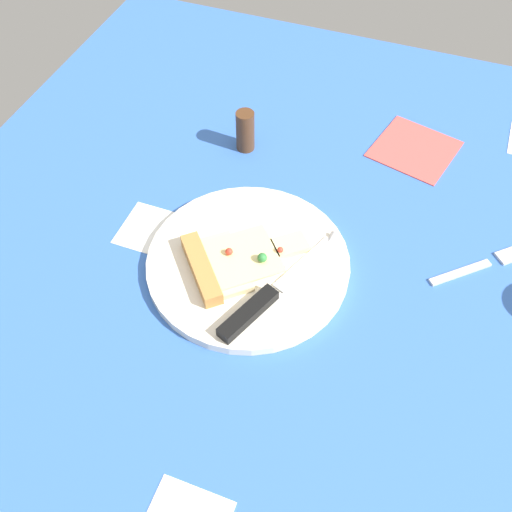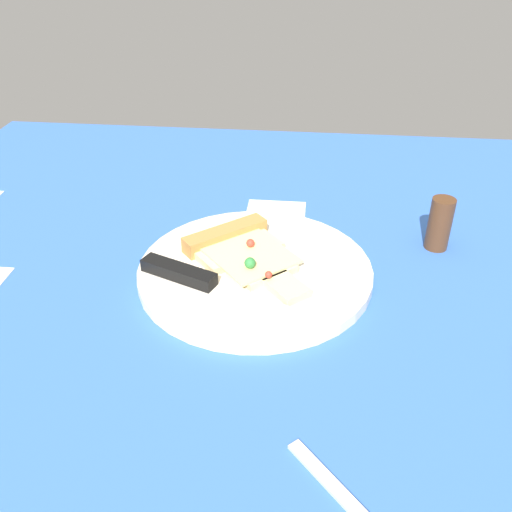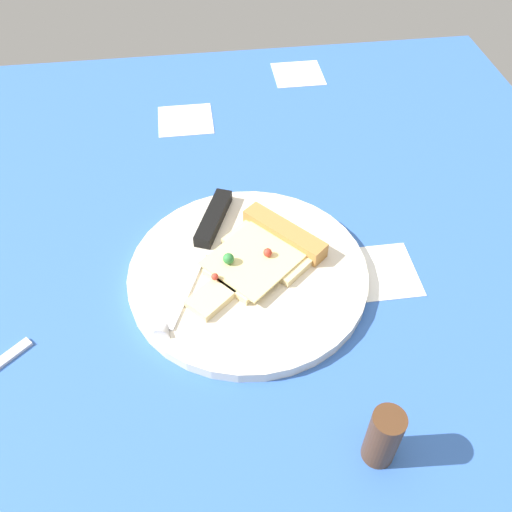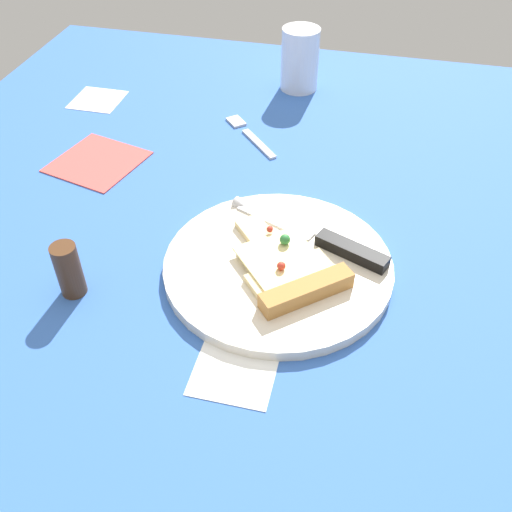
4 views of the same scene
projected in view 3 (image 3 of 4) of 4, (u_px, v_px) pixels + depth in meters
ground_plane at (179, 313)px, 67.35cm from camera, size 124.04×124.04×3.00cm
plate at (248, 274)px, 68.62cm from camera, size 29.60×29.60×1.50cm
pizza_slice at (262, 254)px, 68.82cm from camera, size 17.30×18.25×2.68cm
knife at (203, 243)px, 70.37cm from camera, size 22.97×11.15×2.45cm
pepper_shaker at (383, 437)px, 51.16cm from camera, size 3.15×3.15×7.39cm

